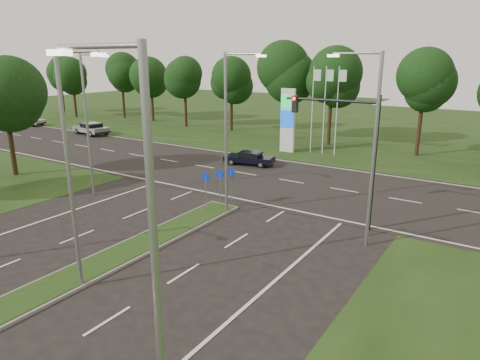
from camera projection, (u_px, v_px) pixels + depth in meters
The scene contains 16 objects.
verge_far at pixel (390, 126), 56.74m from camera, with size 160.00×50.00×0.02m, color #1C3210.
cross_road at pixel (279, 179), 31.80m from camera, with size 160.00×12.00×0.02m, color black.
median_kerb at pixel (22, 302), 15.70m from camera, with size 2.00×26.00×0.12m, color slate.
streetlight_median_near at pixel (71, 162), 15.40m from camera, with size 2.53×0.22×9.00m.
streetlight_median_far at pixel (229, 127), 23.44m from camera, with size 2.53×0.22×9.00m.
streetlight_left_far at pixel (88, 118), 26.73m from camera, with size 2.53×0.22×9.00m.
streetlight_right_far at pixel (370, 141), 19.34m from camera, with size 2.53×0.22×9.00m.
streetlight_right_near at pixel (147, 257), 8.07m from camera, with size 2.53×0.22×9.00m.
traffic_signal at pixel (350, 140), 21.91m from camera, with size 5.10×0.42×7.00m.
median_signs at pixel (219, 181), 25.22m from camera, with size 1.16×1.76×2.38m.
gas_pylon at pixel (290, 119), 40.20m from camera, with size 5.80×1.26×8.00m.
tree_left_far at pixel (2, 95), 31.44m from camera, with size 5.20×5.20×8.86m.
treeline_far at pixel (357, 77), 42.69m from camera, with size 6.00×6.00×9.90m.
navy_sedan at pixel (249, 158), 35.98m from camera, with size 4.31×2.44×1.12m.
far_car_a at pixel (91, 128), 50.19m from camera, with size 5.04×2.68×1.39m.
far_car_b at pixel (29, 121), 56.92m from camera, with size 4.39×2.65×1.18m.
Camera 1 is at (14.30, -3.20, 8.70)m, focal length 32.00 mm.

